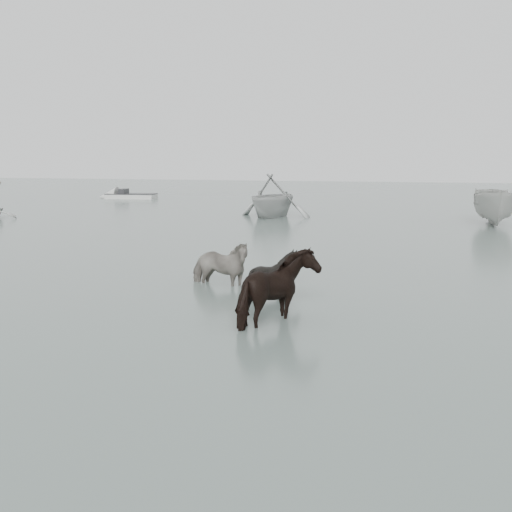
# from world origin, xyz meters

# --- Properties ---
(ground) EXTENTS (140.00, 140.00, 0.00)m
(ground) POSITION_xyz_m (0.00, 0.00, 0.00)
(ground) COLOR #4A5853
(ground) RESTS_ON ground
(pony_pinto) EXTENTS (1.87, 1.09, 1.49)m
(pony_pinto) POSITION_xyz_m (-2.16, 2.10, 0.74)
(pony_pinto) COLOR black
(pony_pinto) RESTS_ON ground
(pony_dark) EXTENTS (1.47, 1.70, 1.67)m
(pony_dark) POSITION_xyz_m (0.19, -1.13, 0.84)
(pony_dark) COLOR black
(pony_dark) RESTS_ON ground
(pony_black) EXTENTS (1.33, 1.22, 1.33)m
(pony_black) POSITION_xyz_m (-0.58, 1.55, 0.67)
(pony_black) COLOR black
(pony_black) RESTS_ON ground
(rowboat_trail) EXTENTS (4.81, 5.32, 2.45)m
(rowboat_trail) POSITION_xyz_m (-5.34, 20.41, 1.23)
(rowboat_trail) COLOR #ABADAB
(rowboat_trail) RESTS_ON ground
(boat_small) EXTENTS (2.01, 5.02, 1.92)m
(boat_small) POSITION_xyz_m (5.82, 19.32, 0.96)
(boat_small) COLOR #B0B1AC
(boat_small) RESTS_ON ground
(skiff_outer) EXTENTS (5.33, 2.18, 0.75)m
(skiff_outer) POSITION_xyz_m (-19.48, 32.04, 0.38)
(skiff_outer) COLOR silver
(skiff_outer) RESTS_ON ground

